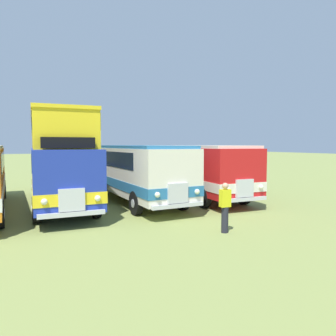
# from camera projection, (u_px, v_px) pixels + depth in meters

# --- Properties ---
(bus_sixth_in_row) EXTENTS (2.67, 10.49, 4.49)m
(bus_sixth_in_row) POSITION_uv_depth(u_px,v_px,m) (59.00, 156.00, 15.83)
(bus_sixth_in_row) COLOR #1E339E
(bus_sixth_in_row) RESTS_ON ground
(bus_seventh_in_row) EXTENTS (3.12, 10.87, 2.99)m
(bus_seventh_in_row) POSITION_uv_depth(u_px,v_px,m) (131.00, 168.00, 17.36)
(bus_seventh_in_row) COLOR silver
(bus_seventh_in_row) RESTS_ON ground
(bus_eighth_in_row) EXTENTS (2.76, 10.93, 2.99)m
(bus_eighth_in_row) POSITION_uv_depth(u_px,v_px,m) (190.00, 166.00, 19.03)
(bus_eighth_in_row) COLOR red
(bus_eighth_in_row) RESTS_ON ground
(marshal_person) EXTENTS (0.36, 0.24, 1.73)m
(marshal_person) POSITION_uv_depth(u_px,v_px,m) (225.00, 207.00, 10.86)
(marshal_person) COLOR #23232D
(marshal_person) RESTS_ON ground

